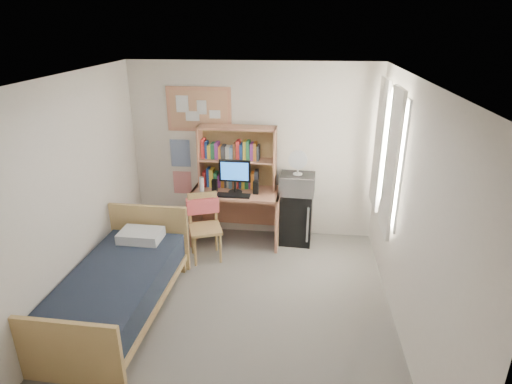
# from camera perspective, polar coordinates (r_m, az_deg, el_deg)

# --- Properties ---
(floor) EXTENTS (3.60, 4.20, 0.02)m
(floor) POSITION_cam_1_polar(r_m,az_deg,el_deg) (5.07, -3.04, -16.05)
(floor) COLOR gray
(floor) RESTS_ON ground
(ceiling) EXTENTS (3.60, 4.20, 0.02)m
(ceiling) POSITION_cam_1_polar(r_m,az_deg,el_deg) (4.03, -3.80, 14.66)
(ceiling) COLOR white
(ceiling) RESTS_ON wall_back
(wall_back) EXTENTS (3.60, 0.04, 2.60)m
(wall_back) POSITION_cam_1_polar(r_m,az_deg,el_deg) (6.34, -0.40, 5.36)
(wall_back) COLOR white
(wall_back) RESTS_ON floor
(wall_front) EXTENTS (3.60, 0.04, 2.60)m
(wall_front) POSITION_cam_1_polar(r_m,az_deg,el_deg) (2.67, -10.98, -21.22)
(wall_front) COLOR white
(wall_front) RESTS_ON floor
(wall_left) EXTENTS (0.04, 4.20, 2.60)m
(wall_left) POSITION_cam_1_polar(r_m,az_deg,el_deg) (4.99, -24.26, -1.35)
(wall_left) COLOR white
(wall_left) RESTS_ON floor
(wall_right) EXTENTS (0.04, 4.20, 2.60)m
(wall_right) POSITION_cam_1_polar(r_m,az_deg,el_deg) (4.48, 20.01, -3.25)
(wall_right) COLOR white
(wall_right) RESTS_ON floor
(window_unit) EXTENTS (0.10, 1.40, 1.70)m
(window_unit) POSITION_cam_1_polar(r_m,az_deg,el_deg) (5.47, 17.13, 4.94)
(window_unit) COLOR white
(window_unit) RESTS_ON wall_right
(curtain_left) EXTENTS (0.04, 0.55, 1.70)m
(curtain_left) POSITION_cam_1_polar(r_m,az_deg,el_deg) (5.09, 17.58, 3.65)
(curtain_left) COLOR white
(curtain_left) RESTS_ON wall_right
(curtain_right) EXTENTS (0.04, 0.55, 1.70)m
(curtain_right) POSITION_cam_1_polar(r_m,az_deg,el_deg) (5.84, 16.15, 6.09)
(curtain_right) COLOR white
(curtain_right) RESTS_ON wall_right
(bulletin_board) EXTENTS (0.94, 0.03, 0.64)m
(bulletin_board) POSITION_cam_1_polar(r_m,az_deg,el_deg) (6.31, -7.62, 10.88)
(bulletin_board) COLOR tan
(bulletin_board) RESTS_ON wall_back
(poster_wave) EXTENTS (0.30, 0.01, 0.42)m
(poster_wave) POSITION_cam_1_polar(r_m,az_deg,el_deg) (6.56, -10.05, 5.11)
(poster_wave) COLOR #23468D
(poster_wave) RESTS_ON wall_back
(poster_japan) EXTENTS (0.28, 0.01, 0.36)m
(poster_japan) POSITION_cam_1_polar(r_m,az_deg,el_deg) (6.70, -9.79, 1.27)
(poster_japan) COLOR red
(poster_japan) RESTS_ON wall_back
(desk) EXTENTS (1.31, 0.69, 0.80)m
(desk) POSITION_cam_1_polar(r_m,az_deg,el_deg) (6.37, -2.62, -3.23)
(desk) COLOR tan
(desk) RESTS_ON floor
(desk_chair) EXTENTS (0.59, 0.59, 0.93)m
(desk_chair) POSITION_cam_1_polar(r_m,az_deg,el_deg) (5.91, -6.77, -4.81)
(desk_chair) COLOR tan
(desk_chair) RESTS_ON floor
(mini_fridge) EXTENTS (0.49, 0.49, 0.78)m
(mini_fridge) POSITION_cam_1_polar(r_m,az_deg,el_deg) (6.39, 5.37, -3.33)
(mini_fridge) COLOR black
(mini_fridge) RESTS_ON floor
(bed) EXTENTS (1.08, 2.04, 0.55)m
(bed) POSITION_cam_1_polar(r_m,az_deg,el_deg) (5.14, -17.93, -12.72)
(bed) COLOR black
(bed) RESTS_ON floor
(hutch) EXTENTS (1.13, 0.33, 0.92)m
(hutch) POSITION_cam_1_polar(r_m,az_deg,el_deg) (6.20, -2.51, 4.58)
(hutch) COLOR tan
(hutch) RESTS_ON desk
(monitor) EXTENTS (0.45, 0.05, 0.48)m
(monitor) POSITION_cam_1_polar(r_m,az_deg,el_deg) (6.07, -2.83, 2.02)
(monitor) COLOR black
(monitor) RESTS_ON desk
(keyboard) EXTENTS (0.48, 0.17, 0.02)m
(keyboard) POSITION_cam_1_polar(r_m,az_deg,el_deg) (6.03, -3.03, -0.47)
(keyboard) COLOR black
(keyboard) RESTS_ON desk
(speaker_left) EXTENTS (0.08, 0.08, 0.18)m
(speaker_left) POSITION_cam_1_polar(r_m,az_deg,el_deg) (6.18, -5.54, 0.84)
(speaker_left) COLOR black
(speaker_left) RESTS_ON desk
(speaker_right) EXTENTS (0.08, 0.08, 0.19)m
(speaker_right) POSITION_cam_1_polar(r_m,az_deg,el_deg) (6.08, -0.02, 0.59)
(speaker_right) COLOR black
(speaker_right) RESTS_ON desk
(water_bottle) EXTENTS (0.07, 0.07, 0.22)m
(water_bottle) POSITION_cam_1_polar(r_m,az_deg,el_deg) (6.18, -7.25, 0.98)
(water_bottle) COLOR silver
(water_bottle) RESTS_ON desk
(hoodie) EXTENTS (0.46, 0.28, 0.21)m
(hoodie) POSITION_cam_1_polar(r_m,az_deg,el_deg) (5.98, -7.14, -1.79)
(hoodie) COLOR #F25C61
(hoodie) RESTS_ON desk_chair
(microwave) EXTENTS (0.52, 0.41, 0.29)m
(microwave) POSITION_cam_1_polar(r_m,az_deg,el_deg) (6.16, 5.53, 1.10)
(microwave) COLOR #B7B7BC
(microwave) RESTS_ON mini_fridge
(desk_fan) EXTENTS (0.28, 0.28, 0.33)m
(desk_fan) POSITION_cam_1_polar(r_m,az_deg,el_deg) (6.06, 5.63, 3.81)
(desk_fan) COLOR silver
(desk_fan) RESTS_ON microwave
(pillow) EXTENTS (0.53, 0.38, 0.12)m
(pillow) POSITION_cam_1_polar(r_m,az_deg,el_deg) (5.55, -15.09, -5.61)
(pillow) COLOR silver
(pillow) RESTS_ON bed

